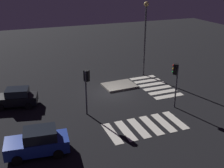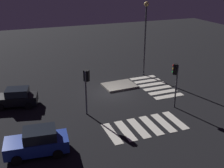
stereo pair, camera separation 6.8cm
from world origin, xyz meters
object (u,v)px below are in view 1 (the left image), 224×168
Objects in this scene: traffic_light_east at (176,75)px; traffic_light_south at (87,81)px; traffic_island at (119,85)px; car_black at (16,98)px; car_blue at (38,142)px; street_lamp at (145,27)px.

traffic_light_south is (-7.74, 1.64, -0.12)m from traffic_light_east.
traffic_light_east reaches higher than traffic_island.
traffic_island is 0.89× the size of traffic_light_south.
car_black is 7.23m from traffic_light_south.
traffic_light_east is (12.59, 2.83, 2.25)m from car_blue.
traffic_island is 0.80× the size of car_blue.
car_blue is at bearing -140.36° from street_lamp.
traffic_island is at bearing -150.42° from street_lamp.
traffic_light_east is 9.36m from street_lamp.
traffic_light_east reaches higher than traffic_light_south.
car_blue reaches higher than traffic_island.
street_lamp is at bearing -5.10° from traffic_light_south.
car_blue is (-9.91, -9.31, 0.83)m from traffic_island.
car_black is 0.49× the size of street_lamp.
street_lamp is (9.26, 7.22, 2.75)m from traffic_light_south.
traffic_light_east is 1.04× the size of traffic_light_south.
street_lamp is at bearing -154.49° from car_black.
street_lamp is (1.52, 8.85, 2.63)m from traffic_light_east.
car_blue is 1.06× the size of car_black.
car_black is at bearing -77.43° from car_blue.
car_black is at bearing -174.63° from traffic_island.
traffic_island is 0.41× the size of street_lamp.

